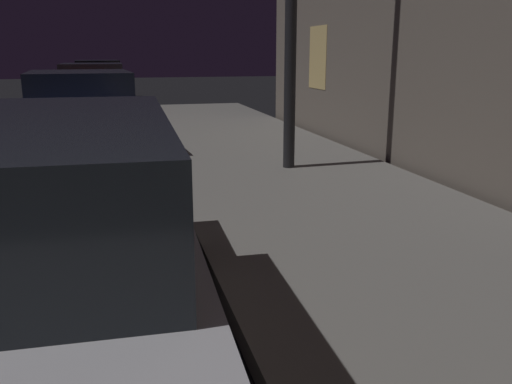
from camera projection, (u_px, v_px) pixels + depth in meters
name	position (u px, v px, depth m)	size (l,w,h in m)	color
car_silver	(19.00, 260.00, 2.70)	(2.07, 4.42, 1.43)	#B7B7BF
car_blue	(82.00, 117.00, 8.83)	(2.18, 4.44, 1.43)	navy
car_red	(94.00, 90.00, 14.83)	(2.05, 4.21, 1.43)	maroon
car_black	(98.00, 80.00, 20.28)	(2.19, 4.51, 1.43)	black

